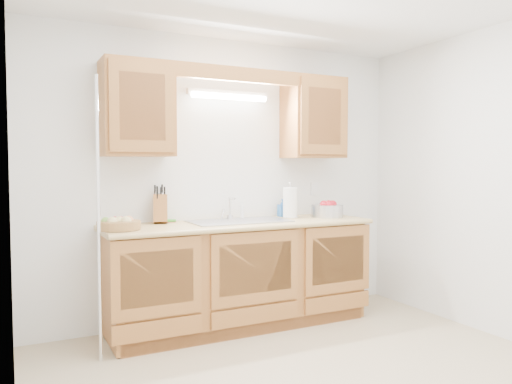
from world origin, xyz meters
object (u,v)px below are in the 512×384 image
paper_towel (290,203)px  apple_bowl (327,210)px  fruit_basket (119,224)px  knife_block (160,209)px

paper_towel → apple_bowl: size_ratio=1.03×
apple_bowl → fruit_basket: bearing=-177.5°
apple_bowl → knife_block: bearing=172.3°
knife_block → paper_towel: 1.18m
knife_block → apple_bowl: bearing=8.7°
fruit_basket → knife_block: bearing=36.0°
fruit_basket → apple_bowl: bearing=2.5°
knife_block → apple_bowl: 1.54m
knife_block → paper_towel: paper_towel is taller
knife_block → paper_towel: bearing=10.2°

